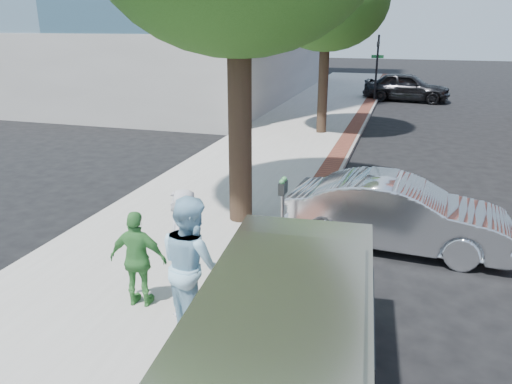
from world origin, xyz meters
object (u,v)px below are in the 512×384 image
at_px(person_green, 138,259).
at_px(sedan_silver, 397,213).
at_px(van, 284,345).
at_px(person_officer, 191,264).
at_px(bg_car, 407,87).
at_px(parking_meter, 283,198).
at_px(person_gray, 181,252).

bearing_deg(person_green, sedan_silver, -141.23).
distance_m(person_green, van, 3.13).
xyz_separation_m(person_officer, bg_car, (2.53, 25.37, -0.34)).
height_order(parking_meter, person_green, person_green).
height_order(parking_meter, person_gray, person_gray).
distance_m(parking_meter, bg_car, 22.40).
bearing_deg(bg_car, person_officer, -179.69).
relative_size(person_gray, sedan_silver, 0.45).
bearing_deg(parking_meter, sedan_silver, 26.37).
height_order(person_officer, van, person_officer).
bearing_deg(bg_car, van, -175.86).
distance_m(parking_meter, person_green, 3.20).
bearing_deg(bg_car, person_gray, 179.46).
height_order(person_gray, person_green, person_gray).
relative_size(person_officer, bg_car, 0.42).
bearing_deg(sedan_silver, van, 172.18).
height_order(person_gray, van, person_gray).
bearing_deg(person_gray, person_officer, 27.72).
bearing_deg(person_officer, person_green, 21.49).
xyz_separation_m(person_officer, person_green, (-1.07, 0.34, -0.24)).
xyz_separation_m(person_gray, sedan_silver, (3.08, 3.76, -0.42)).
height_order(parking_meter, person_officer, person_officer).
xyz_separation_m(parking_meter, bg_car, (1.96, 22.31, -0.36)).
bearing_deg(parking_meter, van, -75.69).
bearing_deg(person_gray, parking_meter, 147.07).
height_order(sedan_silver, van, van).
bearing_deg(van, person_gray, 137.01).
distance_m(sedan_silver, van, 5.45).
distance_m(bg_car, van, 26.59).
bearing_deg(van, person_officer, 139.45).
height_order(person_officer, bg_car, person_officer).
xyz_separation_m(parking_meter, person_green, (-1.65, -2.73, -0.26)).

